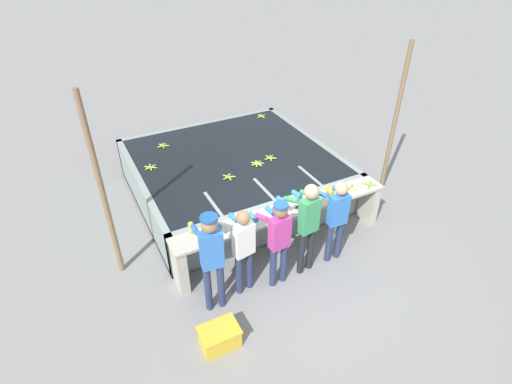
{
  "coord_description": "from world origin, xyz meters",
  "views": [
    {
      "loc": [
        -2.93,
        -4.35,
        4.95
      ],
      "look_at": [
        0.0,
        1.29,
        0.62
      ],
      "focal_mm": 28.0,
      "sensor_mm": 36.0,
      "label": 1
    }
  ],
  "objects": [
    {
      "name": "wash_tank",
      "position": [
        -0.0,
        2.33,
        0.44
      ],
      "size": [
        4.02,
        3.79,
        0.89
      ],
      "color": "gray",
      "rests_on": "ground"
    },
    {
      "name": "banana_bunch_ledge_0",
      "position": [
        1.41,
        0.26,
        0.91
      ],
      "size": [
        0.26,
        0.26,
        0.08
      ],
      "color": "#9EC642",
      "rests_on": "work_ledge"
    },
    {
      "name": "worker_3",
      "position": [
        0.07,
        -0.34,
        1.04
      ],
      "size": [
        0.46,
        0.74,
        1.72
      ],
      "color": "#1E2328",
      "rests_on": "ground"
    },
    {
      "name": "work_ledge",
      "position": [
        0.0,
        0.23,
        0.62
      ],
      "size": [
        4.02,
        0.45,
        0.89
      ],
      "color": "#B7B2A3",
      "rests_on": "ground"
    },
    {
      "name": "support_post_left",
      "position": [
        -2.7,
        1.07,
        1.6
      ],
      "size": [
        0.09,
        0.09,
        3.2
      ],
      "color": "#846647",
      "rests_on": "ground"
    },
    {
      "name": "banana_bunch_floating_2",
      "position": [
        0.3,
        1.82,
        0.9
      ],
      "size": [
        0.28,
        0.28,
        0.08
      ],
      "color": "#9EC642",
      "rests_on": "wash_tank"
    },
    {
      "name": "banana_bunch_ledge_2",
      "position": [
        1.79,
        0.18,
        0.91
      ],
      "size": [
        0.23,
        0.23,
        0.08
      ],
      "color": "#75A333",
      "rests_on": "work_ledge"
    },
    {
      "name": "banana_bunch_floating_5",
      "position": [
        -1.15,
        3.45,
        0.9
      ],
      "size": [
        0.27,
        0.27,
        0.08
      ],
      "color": "#93BC3D",
      "rests_on": "wash_tank"
    },
    {
      "name": "knife_0",
      "position": [
        0.29,
        0.24,
        0.89
      ],
      "size": [
        0.33,
        0.18,
        0.02
      ],
      "color": "silver",
      "rests_on": "work_ledge"
    },
    {
      "name": "crate",
      "position": [
        -1.79,
        -1.06,
        0.16
      ],
      "size": [
        0.55,
        0.39,
        0.32
      ],
      "color": "gold",
      "rests_on": "ground"
    },
    {
      "name": "worker_0",
      "position": [
        -1.58,
        -0.38,
        1.08
      ],
      "size": [
        0.46,
        0.74,
        1.75
      ],
      "color": "navy",
      "rests_on": "ground"
    },
    {
      "name": "worker_1",
      "position": [
        -1.04,
        -0.26,
        0.92
      ],
      "size": [
        0.48,
        0.73,
        1.56
      ],
      "color": "navy",
      "rests_on": "ground"
    },
    {
      "name": "banana_bunch_floating_4",
      "position": [
        1.48,
        3.85,
        0.9
      ],
      "size": [
        0.28,
        0.28,
        0.08
      ],
      "color": "#9EC642",
      "rests_on": "wash_tank"
    },
    {
      "name": "banana_bunch_floating_3",
      "position": [
        -0.42,
        1.62,
        0.9
      ],
      "size": [
        0.28,
        0.27,
        0.08
      ],
      "color": "#8CB738",
      "rests_on": "wash_tank"
    },
    {
      "name": "support_post_right",
      "position": [
        2.94,
        0.92,
        1.6
      ],
      "size": [
        0.09,
        0.09,
        3.2
      ],
      "color": "#846647",
      "rests_on": "ground"
    },
    {
      "name": "worker_4",
      "position": [
        0.65,
        -0.32,
        0.94
      ],
      "size": [
        0.42,
        0.71,
        1.58
      ],
      "color": "navy",
      "rests_on": "ground"
    },
    {
      "name": "banana_bunch_floating_1",
      "position": [
        -1.64,
        2.67,
        0.9
      ],
      "size": [
        0.27,
        0.28,
        0.08
      ],
      "color": "#93BC3D",
      "rests_on": "wash_tank"
    },
    {
      "name": "banana_bunch_floating_0",
      "position": [
        0.65,
        1.9,
        0.9
      ],
      "size": [
        0.26,
        0.28,
        0.08
      ],
      "color": "#8CB738",
      "rests_on": "wash_tank"
    },
    {
      "name": "ground_plane",
      "position": [
        0.0,
        0.0,
        0.0
      ],
      "size": [
        80.0,
        80.0,
        0.0
      ],
      "primitive_type": "plane",
      "color": "gray",
      "rests_on": "ground"
    },
    {
      "name": "banana_bunch_ledge_1",
      "position": [
        -0.14,
        0.18,
        0.91
      ],
      "size": [
        0.28,
        0.27,
        0.08
      ],
      "color": "#93BC3D",
      "rests_on": "work_ledge"
    },
    {
      "name": "worker_2",
      "position": [
        -0.48,
        -0.37,
        0.95
      ],
      "size": [
        0.44,
        0.73,
        1.58
      ],
      "color": "navy",
      "rests_on": "ground"
    }
  ]
}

